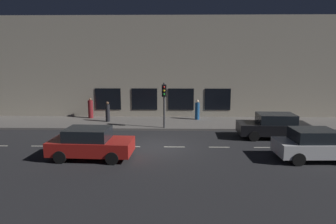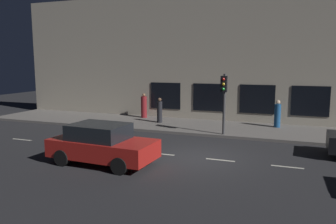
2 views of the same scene
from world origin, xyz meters
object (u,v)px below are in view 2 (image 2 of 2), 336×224
pedestrian_1 (160,111)px  pedestrian_2 (277,115)px  traffic_light (224,93)px  pedestrian_0 (144,107)px  parked_car_0 (102,144)px

pedestrian_1 → pedestrian_2: pedestrian_2 is taller
traffic_light → pedestrian_1: (2.21, 4.54, -1.48)m
pedestrian_0 → pedestrian_2: (-0.41, -8.87, -0.02)m
pedestrian_1 → pedestrian_2: bearing=109.3°
traffic_light → pedestrian_2: 4.38m
parked_car_0 → pedestrian_0: bearing=-161.7°
pedestrian_1 → traffic_light: bearing=75.4°
traffic_light → pedestrian_2: traffic_light is taller
pedestrian_0 → traffic_light: bearing=30.8°
pedestrian_0 → pedestrian_1: 2.23m
parked_car_0 → pedestrian_1: bearing=-170.5°
pedestrian_2 → pedestrian_0: bearing=24.0°
traffic_light → pedestrian_1: bearing=64.0°
pedestrian_0 → pedestrian_1: bearing=21.9°
parked_car_0 → pedestrian_2: (9.46, -6.15, 0.11)m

